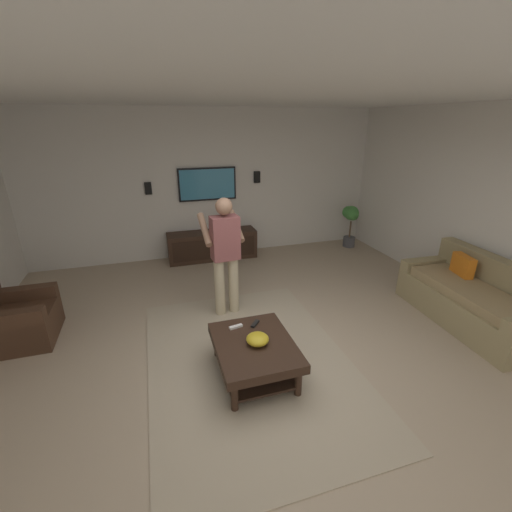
# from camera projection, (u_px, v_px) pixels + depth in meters

# --- Properties ---
(ground_plane) EXTENTS (8.58, 8.58, 0.00)m
(ground_plane) POSITION_uv_depth(u_px,v_px,m) (270.00, 361.00, 3.87)
(ground_plane) COLOR tan
(wall_back_tv) EXTENTS (0.10, 6.90, 2.79)m
(wall_back_tv) POSITION_uv_depth(u_px,v_px,m) (209.00, 185.00, 6.59)
(wall_back_tv) COLOR silver
(wall_back_tv) RESTS_ON ground
(ceiling_slab) EXTENTS (7.35, 6.90, 0.10)m
(ceiling_slab) POSITION_uv_depth(u_px,v_px,m) (276.00, 81.00, 2.83)
(ceiling_slab) COLOR white
(area_rug) EXTENTS (3.13, 2.19, 0.01)m
(area_rug) POSITION_uv_depth(u_px,v_px,m) (249.00, 362.00, 3.85)
(area_rug) COLOR tan
(area_rug) RESTS_ON ground
(couch) EXTENTS (1.95, 0.96, 0.87)m
(couch) POSITION_uv_depth(u_px,v_px,m) (473.00, 300.00, 4.53)
(couch) COLOR #93845B
(couch) RESTS_ON ground
(armchair) EXTENTS (0.81, 0.82, 0.82)m
(armchair) POSITION_uv_depth(u_px,v_px,m) (14.00, 321.00, 4.14)
(armchair) COLOR #472D1E
(armchair) RESTS_ON ground
(coffee_table) EXTENTS (1.00, 0.80, 0.40)m
(coffee_table) POSITION_uv_depth(u_px,v_px,m) (254.00, 351.00, 3.57)
(coffee_table) COLOR #332116
(coffee_table) RESTS_ON ground
(media_console) EXTENTS (0.45, 1.70, 0.55)m
(media_console) POSITION_uv_depth(u_px,v_px,m) (213.00, 245.00, 6.69)
(media_console) COLOR #332116
(media_console) RESTS_ON ground
(tv) EXTENTS (0.05, 1.09, 0.61)m
(tv) POSITION_uv_depth(u_px,v_px,m) (207.00, 184.00, 6.48)
(tv) COLOR black
(person_standing) EXTENTS (0.57, 0.57, 1.64)m
(person_standing) POSITION_uv_depth(u_px,v_px,m) (225.00, 250.00, 4.54)
(person_standing) COLOR #C6B793
(person_standing) RESTS_ON ground
(potted_plant_tall) EXTENTS (0.38, 0.39, 0.92)m
(potted_plant_tall) POSITION_uv_depth(u_px,v_px,m) (351.00, 219.00, 7.17)
(potted_plant_tall) COLOR #4C4C51
(potted_plant_tall) RESTS_ON ground
(bowl) EXTENTS (0.23, 0.23, 0.10)m
(bowl) POSITION_uv_depth(u_px,v_px,m) (258.00, 339.00, 3.49)
(bowl) COLOR gold
(bowl) RESTS_ON coffee_table
(remote_white) EXTENTS (0.07, 0.16, 0.02)m
(remote_white) POSITION_uv_depth(u_px,v_px,m) (236.00, 327.00, 3.78)
(remote_white) COLOR white
(remote_white) RESTS_ON coffee_table
(remote_black) EXTENTS (0.14, 0.13, 0.02)m
(remote_black) POSITION_uv_depth(u_px,v_px,m) (255.00, 324.00, 3.84)
(remote_black) COLOR black
(remote_black) RESTS_ON coffee_table
(vase_round) EXTENTS (0.22, 0.22, 0.22)m
(vase_round) POSITION_uv_depth(u_px,v_px,m) (224.00, 226.00, 6.57)
(vase_round) COLOR red
(vase_round) RESTS_ON media_console
(wall_speaker_left) EXTENTS (0.06, 0.12, 0.22)m
(wall_speaker_left) POSITION_uv_depth(u_px,v_px,m) (257.00, 177.00, 6.73)
(wall_speaker_left) COLOR black
(wall_speaker_right) EXTENTS (0.06, 0.12, 0.22)m
(wall_speaker_right) POSITION_uv_depth(u_px,v_px,m) (148.00, 188.00, 6.20)
(wall_speaker_right) COLOR black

